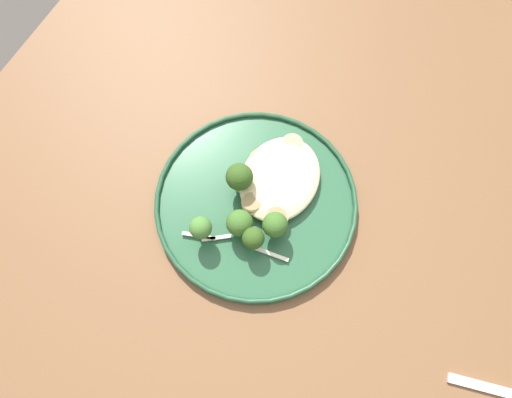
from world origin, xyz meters
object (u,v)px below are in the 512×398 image
(seared_scallop_on_noodles, at_px, (292,145))
(broccoli_floret_beside_noodles, at_px, (240,223))
(dinner_plate, at_px, (256,202))
(seared_scallop_right_edge, at_px, (252,203))
(seared_scallop_large_seared, at_px, (280,170))
(seared_scallop_half_hidden, at_px, (284,155))
(broccoli_floret_right_tilted, at_px, (201,228))
(broccoli_floret_rear_charred, at_px, (239,178))
(seared_scallop_left_edge, at_px, (261,160))
(seared_scallop_center_golden, at_px, (277,218))
(seared_scallop_front_small, at_px, (278,187))
(broccoli_floret_near_rim, at_px, (255,240))
(broccoli_floret_front_edge, at_px, (275,225))

(seared_scallop_on_noodles, distance_m, broccoli_floret_beside_noodles, 0.15)
(dinner_plate, xyz_separation_m, seared_scallop_on_noodles, (0.10, -0.01, 0.01))
(seared_scallop_right_edge, bearing_deg, seared_scallop_on_noodles, -6.07)
(seared_scallop_large_seared, xyz_separation_m, seared_scallop_half_hidden, (0.02, 0.00, 0.00))
(dinner_plate, distance_m, broccoli_floret_right_tilted, 0.10)
(seared_scallop_large_seared, xyz_separation_m, broccoli_floret_beside_noodles, (-0.10, 0.01, 0.02))
(broccoli_floret_beside_noodles, height_order, broccoli_floret_right_tilted, broccoli_floret_right_tilted)
(broccoli_floret_rear_charred, bearing_deg, seared_scallop_half_hidden, -27.56)
(broccoli_floret_beside_noodles, relative_size, broccoli_floret_rear_charred, 0.84)
(seared_scallop_right_edge, bearing_deg, seared_scallop_left_edge, 15.59)
(seared_scallop_center_golden, distance_m, broccoli_floret_right_tilted, 0.11)
(seared_scallop_left_edge, distance_m, seared_scallop_center_golden, 0.09)
(seared_scallop_center_golden, distance_m, seared_scallop_half_hidden, 0.10)
(seared_scallop_half_hidden, bearing_deg, seared_scallop_center_golden, -161.02)
(dinner_plate, height_order, broccoli_floret_beside_noodles, broccoli_floret_beside_noodles)
(seared_scallop_front_small, height_order, seared_scallop_right_edge, seared_scallop_right_edge)
(seared_scallop_right_edge, relative_size, broccoli_floret_right_tilted, 0.55)
(seared_scallop_large_seared, bearing_deg, broccoli_floret_near_rim, -171.81)
(seared_scallop_right_edge, distance_m, broccoli_floret_front_edge, 0.05)
(dinner_plate, xyz_separation_m, seared_scallop_front_small, (0.03, -0.02, 0.01))
(broccoli_floret_rear_charred, height_order, broccoli_floret_near_rim, broccoli_floret_rear_charred)
(broccoli_floret_right_tilted, relative_size, broccoli_floret_front_edge, 1.04)
(broccoli_floret_front_edge, distance_m, broccoli_floret_near_rim, 0.03)
(seared_scallop_center_golden, height_order, broccoli_floret_near_rim, broccoli_floret_near_rim)
(broccoli_floret_right_tilted, bearing_deg, seared_scallop_front_small, -29.83)
(broccoli_floret_beside_noodles, bearing_deg, seared_scallop_right_edge, 1.16)
(seared_scallop_half_hidden, relative_size, broccoli_floret_beside_noodles, 0.45)
(seared_scallop_on_noodles, distance_m, seared_scallop_center_golden, 0.12)
(dinner_plate, bearing_deg, broccoli_floret_front_edge, -124.65)
(seared_scallop_left_edge, height_order, seared_scallop_center_golden, seared_scallop_center_golden)
(seared_scallop_half_hidden, bearing_deg, broccoli_floret_front_edge, -161.52)
(seared_scallop_front_small, bearing_deg, broccoli_floret_rear_charred, 113.12)
(seared_scallop_half_hidden, bearing_deg, seared_scallop_front_small, -165.40)
(seared_scallop_center_golden, distance_m, seared_scallop_right_edge, 0.04)
(seared_scallop_half_hidden, distance_m, broccoli_floret_beside_noodles, 0.13)
(seared_scallop_on_noodles, xyz_separation_m, broccoli_floret_near_rim, (-0.16, -0.02, 0.02))
(seared_scallop_left_edge, height_order, broccoli_floret_front_edge, broccoli_floret_front_edge)
(dinner_plate, relative_size, seared_scallop_front_small, 9.24)
(seared_scallop_on_noodles, height_order, seared_scallop_half_hidden, same)
(seared_scallop_front_small, bearing_deg, broccoli_floret_right_tilted, 150.17)
(seared_scallop_center_golden, relative_size, broccoli_floret_front_edge, 0.62)
(broccoli_floret_rear_charred, bearing_deg, broccoli_floret_beside_noodles, -152.94)
(seared_scallop_center_golden, bearing_deg, broccoli_floret_near_rim, 166.73)
(seared_scallop_front_small, distance_m, seared_scallop_right_edge, 0.04)
(seared_scallop_left_edge, bearing_deg, broccoli_floret_rear_charred, 168.75)
(seared_scallop_center_golden, bearing_deg, broccoli_floret_right_tilted, 128.20)
(broccoli_floret_beside_noodles, bearing_deg, dinner_plate, -1.20)
(broccoli_floret_front_edge, bearing_deg, seared_scallop_large_seared, 20.36)
(dinner_plate, height_order, seared_scallop_right_edge, seared_scallop_right_edge)
(seared_scallop_right_edge, bearing_deg, broccoli_floret_beside_noodles, -178.84)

